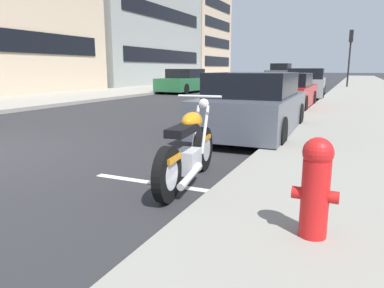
{
  "coord_description": "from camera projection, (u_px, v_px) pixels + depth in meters",
  "views": [
    {
      "loc": [
        -3.92,
        -6.03,
        1.48
      ],
      "look_at": [
        0.25,
        -4.16,
        0.52
      ],
      "focal_mm": 33.71,
      "sensor_mm": 36.0,
      "label": 1
    }
  ],
  "objects": [
    {
      "name": "sidewalk_near_curb",
      "position": [
        376.0,
        105.0,
        14.18
      ],
      "size": [
        120.0,
        4.4,
        0.14
      ],
      "primitive_type": "cube",
      "color": "gray",
      "rests_on": "ground"
    },
    {
      "name": "sidewalk_far_curb",
      "position": [
        94.0,
        95.0,
        19.73
      ],
      "size": [
        120.0,
        5.0,
        0.14
      ],
      "primitive_type": "cube",
      "color": "gray",
      "rests_on": "ground"
    },
    {
      "name": "parking_stall_stripe",
      "position": [
        168.0,
        185.0,
        4.64
      ],
      "size": [
        0.12,
        2.2,
        0.01
      ],
      "primitive_type": "cube",
      "color": "silver",
      "rests_on": "ground"
    },
    {
      "name": "parked_motorcycle",
      "position": [
        188.0,
        151.0,
        4.64
      ],
      "size": [
        2.02,
        0.62,
        1.12
      ],
      "rotation": [
        0.0,
        0.0,
        0.1
      ],
      "color": "black",
      "rests_on": "ground"
    },
    {
      "name": "parked_car_second_in_row",
      "position": [
        254.0,
        106.0,
        8.0
      ],
      "size": [
        4.13,
        1.87,
        1.39
      ],
      "rotation": [
        0.0,
        0.0,
        0.02
      ],
      "color": "#4C515B",
      "rests_on": "ground"
    },
    {
      "name": "parked_car_behind_motorcycle",
      "position": [
        286.0,
        92.0,
        13.13
      ],
      "size": [
        4.02,
        1.83,
        1.31
      ],
      "rotation": [
        0.0,
        0.0,
        0.0
      ],
      "color": "#AD1919",
      "rests_on": "ground"
    },
    {
      "name": "parked_car_mid_block",
      "position": [
        306.0,
        84.0,
        18.18
      ],
      "size": [
        4.51,
        2.0,
        1.48
      ],
      "rotation": [
        0.0,
        0.0,
        0.06
      ],
      "color": "gray",
      "rests_on": "ground"
    },
    {
      "name": "crossing_truck",
      "position": [
        287.0,
        73.0,
        39.77
      ],
      "size": [
        2.3,
        5.16,
        2.01
      ],
      "rotation": [
        0.0,
        0.0,
        1.5
      ],
      "color": "#4C5156",
      "rests_on": "ground"
    },
    {
      "name": "car_opposite_curb",
      "position": [
        185.0,
        82.0,
        22.26
      ],
      "size": [
        4.53,
        1.91,
        1.45
      ],
      "rotation": [
        0.0,
        0.0,
        3.12
      ],
      "color": "#236638",
      "rests_on": "ground"
    },
    {
      "name": "fire_hydrant",
      "position": [
        316.0,
        185.0,
        2.85
      ],
      "size": [
        0.24,
        0.36,
        0.82
      ],
      "color": "red",
      "rests_on": "sidewalk_near_curb"
    },
    {
      "name": "traffic_signal_near_corner",
      "position": [
        350.0,
        46.0,
        26.29
      ],
      "size": [
        0.36,
        0.28,
        4.07
      ],
      "color": "black",
      "rests_on": "sidewalk_near_curb"
    },
    {
      "name": "townhouse_behind_pole",
      "position": [
        125.0,
        20.0,
        32.55
      ],
      "size": [
        15.55,
        8.42,
        11.44
      ],
      "color": "#939993",
      "rests_on": "ground"
    },
    {
      "name": "townhouse_near_left",
      "position": [
        186.0,
        37.0,
        44.27
      ],
      "size": [
        9.75,
        8.42,
        10.39
      ],
      "color": "beige",
      "rests_on": "ground"
    }
  ]
}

